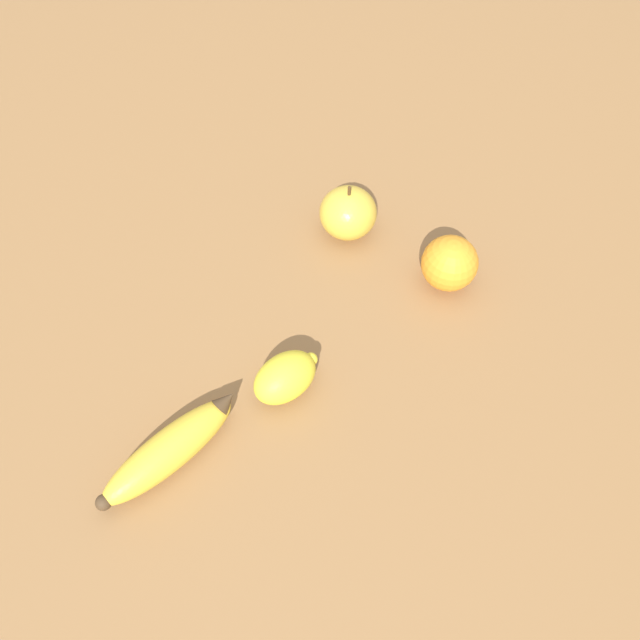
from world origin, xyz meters
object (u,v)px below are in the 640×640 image
(orange, at_px, (450,263))
(apple, at_px, (348,213))
(banana, at_px, (170,449))
(lemon, at_px, (285,377))

(orange, relative_size, apple, 0.88)
(banana, height_order, apple, apple)
(banana, distance_m, lemon, 0.15)
(orange, xyz_separation_m, lemon, (-0.24, -0.10, -0.01))
(apple, height_order, lemon, apple)
(orange, height_order, apple, apple)
(apple, relative_size, lemon, 0.88)
(banana, bearing_deg, orange, -6.73)
(orange, distance_m, apple, 0.16)
(banana, height_order, orange, orange)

